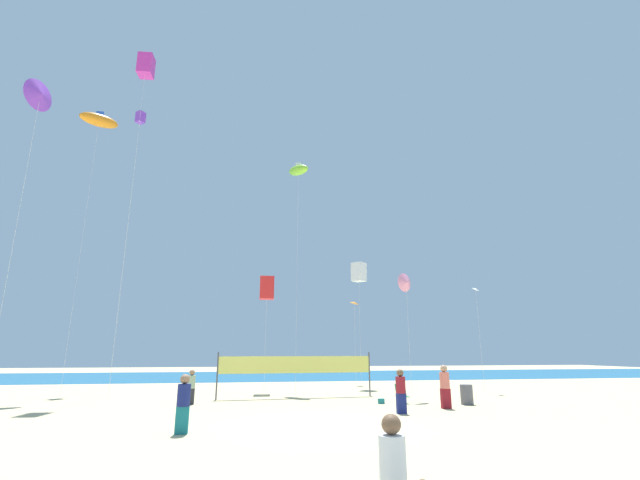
# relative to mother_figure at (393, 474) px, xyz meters

# --- Properties ---
(ground_plane) EXTENTS (120.00, 120.00, 0.00)m
(ground_plane) POSITION_rel_mother_figure_xyz_m (0.63, 9.37, -0.85)
(ground_plane) COLOR #D1BC89
(ocean_band) EXTENTS (120.00, 20.00, 0.01)m
(ocean_band) POSITION_rel_mother_figure_xyz_m (0.63, 41.46, -0.85)
(ocean_band) COLOR #1E6B99
(ocean_band) RESTS_ON ground
(mother_figure) EXTENTS (0.37, 0.37, 1.60)m
(mother_figure) POSITION_rel_mother_figure_xyz_m (0.00, 0.00, 0.00)
(mother_figure) COLOR gold
(mother_figure) RESTS_ON ground
(beachgoer_navy_shirt) EXTENTS (0.40, 0.40, 1.74)m
(beachgoer_navy_shirt) POSITION_rel_mother_figure_xyz_m (-3.79, 8.60, 0.08)
(beachgoer_navy_shirt) COLOR #19727A
(beachgoer_navy_shirt) RESTS_ON ground
(beachgoer_sage_shirt) EXTENTS (0.36, 0.36, 1.58)m
(beachgoer_sage_shirt) POSITION_rel_mother_figure_xyz_m (-4.42, 16.44, -0.01)
(beachgoer_sage_shirt) COLOR #2D2D33
(beachgoer_sage_shirt) RESTS_ON ground
(beachgoer_coral_shirt) EXTENTS (0.42, 0.42, 1.85)m
(beachgoer_coral_shirt) POSITION_rel_mother_figure_xyz_m (6.86, 12.95, 0.13)
(beachgoer_coral_shirt) COLOR maroon
(beachgoer_coral_shirt) RESTS_ON ground
(beachgoer_maroon_shirt) EXTENTS (0.39, 0.39, 1.72)m
(beachgoer_maroon_shirt) POSITION_rel_mother_figure_xyz_m (4.36, 11.73, 0.06)
(beachgoer_maroon_shirt) COLOR navy
(beachgoer_maroon_shirt) RESTS_ON ground
(folding_beach_chair) EXTENTS (0.52, 0.65, 0.89)m
(folding_beach_chair) POSITION_rel_mother_figure_xyz_m (5.65, 15.20, -0.39)
(folding_beach_chair) COLOR #1E8C4C
(folding_beach_chair) RESTS_ON ground
(trash_barrel) EXTENTS (0.58, 0.58, 0.90)m
(trash_barrel) POSITION_rel_mother_figure_xyz_m (8.49, 14.14, -0.40)
(trash_barrel) COLOR #595960
(trash_barrel) RESTS_ON ground
(volleyball_net) EXTENTS (8.57, 0.79, 2.40)m
(volleyball_net) POSITION_rel_mother_figure_xyz_m (0.90, 18.68, 0.79)
(volleyball_net) COLOR #4C4C51
(volleyball_net) RESTS_ON ground
(beach_handbag) EXTENTS (0.29, 0.15, 0.24)m
(beach_handbag) POSITION_rel_mother_figure_xyz_m (4.59, 15.16, -0.74)
(beach_handbag) COLOR #19727A
(beach_handbag) RESTS_ON ground
(kite_white_box) EXTENTS (1.22, 1.22, 8.84)m
(kite_white_box) POSITION_rel_mother_figure_xyz_m (6.18, 24.78, 7.30)
(kite_white_box) COLOR silver
(kite_white_box) RESTS_ON ground
(kite_orange_diamond) EXTENTS (0.70, 0.68, 6.38)m
(kite_orange_diamond) POSITION_rel_mother_figure_xyz_m (6.60, 27.89, 5.32)
(kite_orange_diamond) COLOR silver
(kite_orange_diamond) RESTS_ON ground
(kite_red_box) EXTENTS (0.95, 0.95, 7.21)m
(kite_red_box) POSITION_rel_mother_figure_xyz_m (-0.68, 22.44, 5.62)
(kite_red_box) COLOR silver
(kite_red_box) RESTS_ON ground
(kite_pink_delta) EXTENTS (1.06, 0.75, 6.71)m
(kite_pink_delta) POSITION_rel_mother_figure_xyz_m (6.78, 16.81, 5.32)
(kite_pink_delta) COLOR silver
(kite_pink_delta) RESTS_ON ground
(kite_lime_inflatable) EXTENTS (1.79, 2.36, 16.04)m
(kite_lime_inflatable) POSITION_rel_mother_figure_xyz_m (1.41, 23.54, 14.58)
(kite_lime_inflatable) COLOR silver
(kite_lime_inflatable) RESTS_ON ground
(kite_violet_delta) EXTENTS (0.80, 1.31, 13.33)m
(kite_violet_delta) POSITION_rel_mother_figure_xyz_m (-10.71, 11.40, 11.78)
(kite_violet_delta) COLOR silver
(kite_violet_delta) RESTS_ON ground
(kite_violet_box) EXTENTS (0.79, 0.79, 21.02)m
(kite_violet_box) POSITION_rel_mother_figure_xyz_m (-10.94, 27.01, 19.61)
(kite_violet_box) COLOR silver
(kite_violet_box) RESTS_ON ground
(kite_magenta_box) EXTENTS (1.01, 1.01, 22.04)m
(kite_magenta_box) POSITION_rel_mother_figure_xyz_m (-9.40, 21.18, 20.41)
(kite_magenta_box) COLOR silver
(kite_magenta_box) RESTS_ON ground
(kite_white_diamond) EXTENTS (0.53, 0.53, 6.51)m
(kite_white_diamond) POSITION_rel_mother_figure_xyz_m (12.77, 20.01, 5.34)
(kite_white_diamond) COLOR silver
(kite_white_diamond) RESTS_ON ground
(kite_orange_inflatable) EXTENTS (2.50, 2.05, 17.96)m
(kite_orange_inflatable) POSITION_rel_mother_figure_xyz_m (-12.13, 21.89, 16.43)
(kite_orange_inflatable) COLOR silver
(kite_orange_inflatable) RESTS_ON ground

